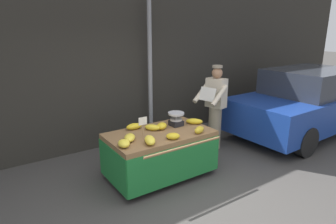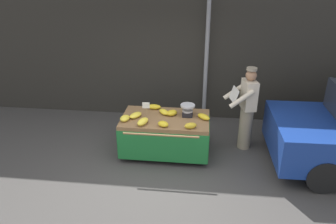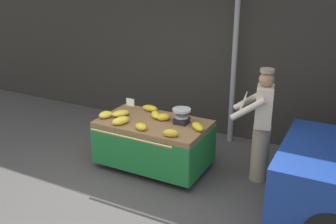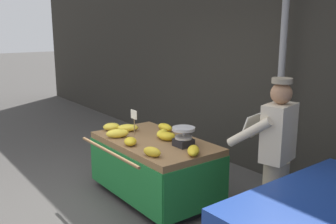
{
  "view_description": "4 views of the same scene",
  "coord_description": "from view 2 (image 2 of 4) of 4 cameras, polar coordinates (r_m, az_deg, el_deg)",
  "views": [
    {
      "loc": [
        -2.29,
        -2.73,
        2.4
      ],
      "look_at": [
        0.32,
        1.14,
        1.05
      ],
      "focal_mm": 30.96,
      "sensor_mm": 36.0,
      "label": 1
    },
    {
      "loc": [
        0.77,
        -4.69,
        3.58
      ],
      "look_at": [
        0.13,
        0.87,
        0.96
      ],
      "focal_mm": 35.36,
      "sensor_mm": 36.0,
      "label": 2
    },
    {
      "loc": [
        2.92,
        -3.9,
        3.06
      ],
      "look_at": [
        0.32,
        0.99,
        0.98
      ],
      "focal_mm": 42.33,
      "sensor_mm": 36.0,
      "label": 3
    },
    {
      "loc": [
        3.9,
        -1.67,
        2.2
      ],
      "look_at": [
        0.21,
        1.1,
        1.16
      ],
      "focal_mm": 40.75,
      "sensor_mm": 36.0,
      "label": 4
    }
  ],
  "objects": [
    {
      "name": "banana_bunch_6",
      "position": [
        5.96,
        3.91,
        -2.36
      ],
      "size": [
        0.25,
        0.18,
        0.11
      ],
      "primitive_type": "ellipsoid",
      "rotation": [
        0.0,
        0.0,
        1.91
      ],
      "color": "gold",
      "rests_on": "banana_cart"
    },
    {
      "name": "banana_bunch_5",
      "position": [
        6.28,
        -7.44,
        -1.08
      ],
      "size": [
        0.22,
        0.27,
        0.1
      ],
      "primitive_type": "ellipsoid",
      "rotation": [
        0.0,
        0.0,
        2.87
      ],
      "color": "yellow",
      "rests_on": "banana_cart"
    },
    {
      "name": "banana_cart",
      "position": [
        6.47,
        -0.46,
        -2.7
      ],
      "size": [
        1.71,
        1.18,
        0.78
      ],
      "color": "olive",
      "rests_on": "ground"
    },
    {
      "name": "banana_bunch_0",
      "position": [
        6.44,
        0.66,
        -0.15
      ],
      "size": [
        0.27,
        0.27,
        0.11
      ],
      "primitive_type": "ellipsoid",
      "rotation": [
        0.0,
        0.0,
        2.27
      ],
      "color": "gold",
      "rests_on": "banana_cart"
    },
    {
      "name": "banana_bunch_7",
      "position": [
        6.02,
        -0.84,
        -2.08
      ],
      "size": [
        0.26,
        0.23,
        0.1
      ],
      "primitive_type": "ellipsoid",
      "rotation": [
        0.0,
        0.0,
        1.07
      ],
      "color": "gold",
      "rests_on": "banana_cart"
    },
    {
      "name": "banana_bunch_1",
      "position": [
        6.39,
        -5.6,
        -0.55
      ],
      "size": [
        0.29,
        0.33,
        0.1
      ],
      "primitive_type": "ellipsoid",
      "rotation": [
        0.0,
        0.0,
        2.56
      ],
      "color": "yellow",
      "rests_on": "banana_cart"
    },
    {
      "name": "ground_plane",
      "position": [
        5.95,
        -2.26,
        -11.95
      ],
      "size": [
        60.0,
        60.0,
        0.0
      ],
      "primitive_type": "plane",
      "color": "#423F3D"
    },
    {
      "name": "street_pole",
      "position": [
        7.5,
        6.61,
        8.69
      ],
      "size": [
        0.09,
        0.09,
        2.97
      ],
      "primitive_type": "cylinder",
      "color": "gray",
      "rests_on": "ground"
    },
    {
      "name": "back_wall",
      "position": [
        7.74,
        0.72,
        13.38
      ],
      "size": [
        16.0,
        0.24,
        4.02
      ],
      "primitive_type": "cube",
      "color": "#2D2B26",
      "rests_on": "ground"
    },
    {
      "name": "vendor_person",
      "position": [
        6.7,
        13.4,
        0.56
      ],
      "size": [
        0.65,
        0.61,
        1.71
      ],
      "color": "gray",
      "rests_on": "ground"
    },
    {
      "name": "banana_bunch_8",
      "position": [
        6.71,
        -2.4,
        0.9
      ],
      "size": [
        0.28,
        0.14,
        0.1
      ],
      "primitive_type": "ellipsoid",
      "rotation": [
        0.0,
        0.0,
        1.55
      ],
      "color": "gold",
      "rests_on": "banana_cart"
    },
    {
      "name": "banana_bunch_3",
      "position": [
        6.11,
        -4.37,
        -1.66
      ],
      "size": [
        0.25,
        0.33,
        0.11
      ],
      "primitive_type": "ellipsoid",
      "rotation": [
        0.0,
        0.0,
        2.78
      ],
      "color": "yellow",
      "rests_on": "banana_cart"
    },
    {
      "name": "price_sign",
      "position": [
        6.24,
        -3.81,
        0.89
      ],
      "size": [
        0.14,
        0.01,
        0.34
      ],
      "color": "#997A51",
      "rests_on": "banana_cart"
    },
    {
      "name": "banana_bunch_4",
      "position": [
        6.49,
        -0.72,
        0.02
      ],
      "size": [
        0.26,
        0.28,
        0.1
      ],
      "primitive_type": "ellipsoid",
      "rotation": [
        0.0,
        0.0,
        0.68
      ],
      "color": "yellow",
      "rests_on": "banana_cart"
    },
    {
      "name": "weighing_scale",
      "position": [
        6.41,
        3.4,
        0.3
      ],
      "size": [
        0.28,
        0.28,
        0.23
      ],
      "color": "black",
      "rests_on": "banana_cart"
    },
    {
      "name": "banana_bunch_2",
      "position": [
        6.33,
        6.16,
        -0.82
      ],
      "size": [
        0.31,
        0.3,
        0.1
      ],
      "primitive_type": "ellipsoid",
      "rotation": [
        0.0,
        0.0,
        0.82
      ],
      "color": "gold",
      "rests_on": "banana_cart"
    }
  ]
}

